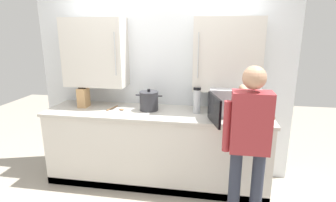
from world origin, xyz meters
name	(u,v)px	position (x,y,z in m)	size (l,w,h in m)	color
back_wall_tiled	(161,70)	(0.00, 0.94, 1.37)	(3.25, 0.44, 2.54)	silver
counter_unit	(157,147)	(0.00, 0.63, 0.46)	(2.68, 0.68, 0.91)	beige
microwave_oven	(232,101)	(0.87, 0.66, 1.07)	(0.57, 0.77, 0.32)	#B7BABF
knife_block	(83,97)	(-0.95, 0.68, 1.04)	(0.11, 0.15, 0.32)	tan
stock_pot	(149,101)	(-0.10, 0.67, 1.03)	(0.32, 0.23, 0.26)	#2D2D33
wooden_spoon	(117,109)	(-0.49, 0.63, 0.92)	(0.21, 0.21, 0.02)	brown
thermos_flask	(197,100)	(0.48, 0.65, 1.07)	(0.09, 0.09, 0.31)	#B7BABF
person_figure	(249,138)	(0.99, -0.09, 0.94)	(0.44, 0.57, 1.58)	#282D3D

